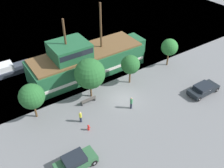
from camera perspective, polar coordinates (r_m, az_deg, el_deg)
name	(u,v)px	position (r m, az deg, el deg)	size (l,w,h in m)	color
ground_plane	(123,98)	(32.32, 2.54, -3.25)	(160.00, 160.00, 0.00)	slate
water_surface	(19,2)	(68.65, -20.49, 17.16)	(80.00, 80.00, 0.00)	#33566B
pirate_ship	(86,60)	(36.25, -5.99, 5.52)	(17.99, 5.71, 9.83)	#1E5633
moored_boat_dockside	(6,70)	(39.56, -23.00, 2.95)	(6.99, 2.40, 1.61)	#2D333D
parked_car_curb_front	(203,89)	(34.82, 20.14, -1.08)	(4.36, 1.92, 1.31)	black
parked_car_curb_mid	(75,162)	(24.97, -8.36, -17.20)	(4.04, 1.81, 1.58)	#2D5B38
fire_hydrant	(89,127)	(28.15, -5.39, -9.84)	(0.42, 0.25, 0.76)	red
bench_promenade_east	(88,100)	(31.43, -5.43, -3.71)	(1.95, 0.45, 0.85)	#4C4742
pedestrian_walking_near	(131,103)	(30.39, 4.43, -4.33)	(0.32, 0.32, 1.68)	#232838
pedestrian_walking_far	(81,117)	(28.90, -7.21, -7.46)	(0.32, 0.32, 1.53)	#232838
tree_row_east	(32,96)	(29.16, -17.87, -2.71)	(2.93, 2.93, 4.55)	brown
tree_row_mideast	(90,74)	(30.60, -5.09, 2.35)	(3.82, 3.82, 5.45)	brown
tree_row_midwest	(130,65)	(33.43, 4.24, 4.44)	(2.56, 2.56, 4.21)	brown
tree_row_west	(169,47)	(38.11, 13.01, 8.20)	(2.48, 2.48, 4.33)	brown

